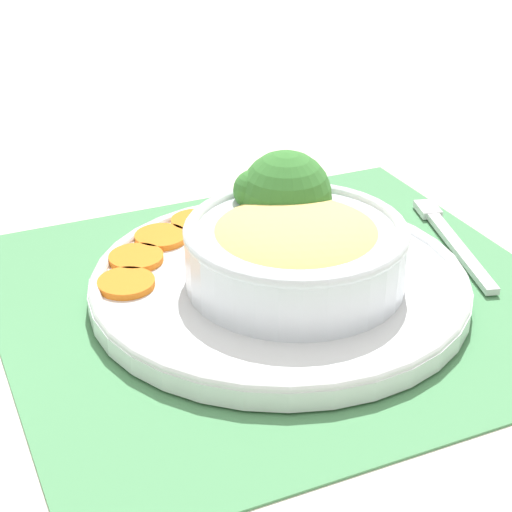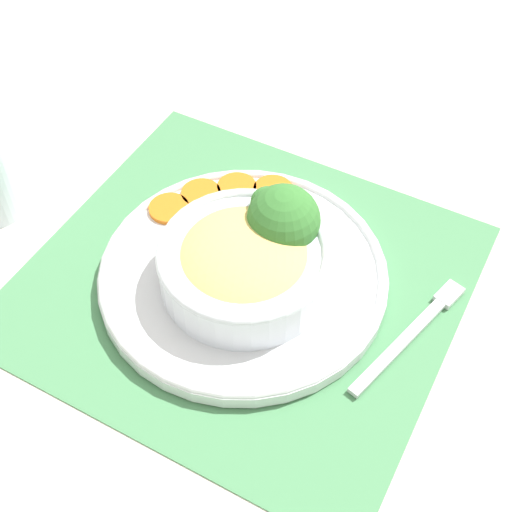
{
  "view_description": "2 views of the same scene",
  "coord_description": "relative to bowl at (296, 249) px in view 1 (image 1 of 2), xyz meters",
  "views": [
    {
      "loc": [
        -0.26,
        -0.56,
        0.37
      ],
      "look_at": [
        -0.02,
        0.01,
        0.04
      ],
      "focal_mm": 60.0,
      "sensor_mm": 36.0,
      "label": 1
    },
    {
      "loc": [
        0.25,
        -0.42,
        0.62
      ],
      "look_at": [
        0.02,
        0.0,
        0.05
      ],
      "focal_mm": 50.0,
      "sensor_mm": 36.0,
      "label": 2
    }
  ],
  "objects": [
    {
      "name": "ground_plane",
      "position": [
        -0.01,
        0.01,
        -0.05
      ],
      "size": [
        4.0,
        4.0,
        0.0
      ],
      "primitive_type": "plane",
      "color": "beige"
    },
    {
      "name": "placemat",
      "position": [
        -0.01,
        0.01,
        -0.05
      ],
      "size": [
        0.46,
        0.43,
        0.0
      ],
      "color": "#4C8C59",
      "rests_on": "ground_plane"
    },
    {
      "name": "plate",
      "position": [
        -0.01,
        0.01,
        -0.04
      ],
      "size": [
        0.31,
        0.31,
        0.02
      ],
      "color": "silver",
      "rests_on": "placemat"
    },
    {
      "name": "bowl",
      "position": [
        0.0,
        0.0,
        0.0
      ],
      "size": [
        0.18,
        0.18,
        0.06
      ],
      "color": "silver",
      "rests_on": "plate"
    },
    {
      "name": "broccoli_floret",
      "position": [
        0.02,
        0.06,
        0.02
      ],
      "size": [
        0.08,
        0.08,
        0.09
      ],
      "color": "#84AD5B",
      "rests_on": "plate"
    },
    {
      "name": "carrot_slice_near",
      "position": [
        -0.04,
        0.13,
        -0.03
      ],
      "size": [
        0.05,
        0.05,
        0.01
      ],
      "color": "orange",
      "rests_on": "plate"
    },
    {
      "name": "carrot_slice_middle",
      "position": [
        -0.08,
        0.12,
        -0.03
      ],
      "size": [
        0.05,
        0.05,
        0.01
      ],
      "color": "orange",
      "rests_on": "plate"
    },
    {
      "name": "carrot_slice_far",
      "position": [
        -0.11,
        0.09,
        -0.03
      ],
      "size": [
        0.05,
        0.05,
        0.01
      ],
      "color": "orange",
      "rests_on": "plate"
    },
    {
      "name": "carrot_slice_extra",
      "position": [
        -0.13,
        0.05,
        -0.03
      ],
      "size": [
        0.05,
        0.05,
        0.01
      ],
      "color": "orange",
      "rests_on": "plate"
    },
    {
      "name": "fork",
      "position": [
        0.18,
        0.05,
        -0.04
      ],
      "size": [
        0.06,
        0.18,
        0.01
      ],
      "rotation": [
        0.0,
        0.0,
        -0.26
      ],
      "color": "silver",
      "rests_on": "placemat"
    }
  ]
}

